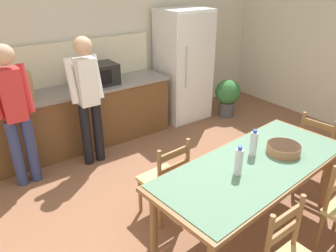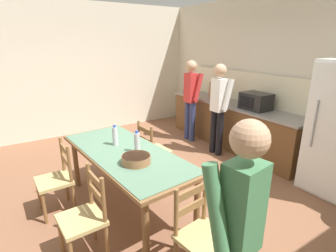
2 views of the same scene
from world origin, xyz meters
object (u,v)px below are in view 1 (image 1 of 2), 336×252
(paper_bag, at_px, (22,86))
(person_at_counter, at_px, (88,96))
(bottle_off_centre, at_px, (254,144))
(chair_side_far_left, at_px, (165,180))
(potted_plant, at_px, (228,95))
(microwave, at_px, (99,74))
(chair_head_end, at_px, (317,149))
(refrigerator, at_px, (183,66))
(serving_bowl, at_px, (284,148))
(bottle_near_centre, at_px, (239,161))
(dining_table, at_px, (254,171))
(person_at_sink, at_px, (15,110))

(paper_bag, relative_size, person_at_counter, 0.21)
(paper_bag, xyz_separation_m, bottle_off_centre, (1.44, -2.54, -0.16))
(chair_side_far_left, xyz_separation_m, person_at_counter, (-0.16, 1.48, 0.51))
(bottle_off_centre, height_order, potted_plant, bottle_off_centre)
(microwave, bearing_deg, chair_head_end, -57.67)
(paper_bag, distance_m, chair_head_end, 3.73)
(bottle_off_centre, bearing_deg, chair_side_far_left, 138.45)
(refrigerator, xyz_separation_m, serving_bowl, (-0.88, -2.68, -0.09))
(refrigerator, height_order, bottle_off_centre, refrigerator)
(bottle_near_centre, bearing_deg, dining_table, 5.45)
(chair_side_far_left, distance_m, potted_plant, 2.90)
(chair_head_end, bearing_deg, microwave, 24.50)
(person_at_sink, bearing_deg, potted_plant, -89.16)
(person_at_sink, bearing_deg, person_at_counter, -91.32)
(bottle_off_centre, xyz_separation_m, chair_side_far_left, (-0.63, 0.56, -0.47))
(paper_bag, height_order, chair_head_end, paper_bag)
(paper_bag, height_order, dining_table, paper_bag)
(chair_side_far_left, bearing_deg, paper_bag, -71.93)
(person_at_counter, bearing_deg, serving_bowl, -154.10)
(serving_bowl, relative_size, person_at_counter, 0.19)
(paper_bag, relative_size, serving_bowl, 1.12)
(microwave, bearing_deg, person_at_counter, -127.97)
(dining_table, bearing_deg, microwave, 96.10)
(paper_bag, height_order, potted_plant, paper_bag)
(refrigerator, distance_m, person_at_sink, 2.84)
(person_at_counter, distance_m, potted_plant, 2.67)
(person_at_sink, bearing_deg, dining_table, -144.32)
(microwave, bearing_deg, bottle_off_centre, -81.56)
(paper_bag, xyz_separation_m, person_at_counter, (0.65, -0.51, -0.12))
(paper_bag, height_order, bottle_near_centre, paper_bag)
(dining_table, xyz_separation_m, bottle_near_centre, (-0.26, -0.02, 0.21))
(paper_bag, xyz_separation_m, person_at_sink, (-0.21, -0.49, -0.11))
(refrigerator, distance_m, bottle_near_centre, 3.07)
(paper_bag, distance_m, dining_table, 3.00)
(person_at_counter, bearing_deg, paper_bag, 52.00)
(dining_table, relative_size, potted_plant, 3.22)
(potted_plant, bearing_deg, chair_head_end, -105.84)
(person_at_sink, xyz_separation_m, potted_plant, (3.48, 0.05, -0.57))
(refrigerator, xyz_separation_m, dining_table, (-1.24, -2.65, -0.22))
(refrigerator, relative_size, dining_table, 0.86)
(person_at_sink, bearing_deg, bottle_off_centre, -141.20)
(person_at_sink, bearing_deg, refrigerator, -80.28)
(person_at_sink, height_order, person_at_counter, person_at_sink)
(paper_bag, xyz_separation_m, potted_plant, (3.26, -0.44, -0.68))
(dining_table, xyz_separation_m, person_at_sink, (-1.56, 2.17, 0.25))
(microwave, distance_m, dining_table, 2.70)
(microwave, xyz_separation_m, serving_bowl, (0.65, -2.70, -0.20))
(refrigerator, height_order, paper_bag, refrigerator)
(person_at_counter, height_order, potted_plant, person_at_counter)
(dining_table, height_order, person_at_sink, person_at_sink)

